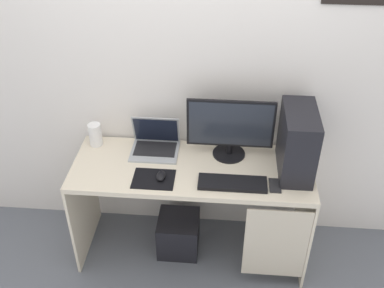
% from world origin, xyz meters
% --- Properties ---
extents(ground_plane, '(8.00, 8.00, 0.00)m').
position_xyz_m(ground_plane, '(0.00, 0.00, 0.00)').
color(ground_plane, slate).
extents(wall_back, '(4.00, 0.05, 2.60)m').
position_xyz_m(wall_back, '(0.00, 0.33, 1.30)').
color(wall_back, silver).
rests_on(wall_back, ground_plane).
extents(desk, '(1.55, 0.58, 0.77)m').
position_xyz_m(desk, '(0.02, -0.01, 0.61)').
color(desk, beige).
rests_on(desk, ground_plane).
extents(pc_tower, '(0.20, 0.40, 0.42)m').
position_xyz_m(pc_tower, '(0.64, 0.03, 0.98)').
color(pc_tower, black).
rests_on(pc_tower, desk).
extents(monitor, '(0.56, 0.22, 0.42)m').
position_xyz_m(monitor, '(0.23, 0.15, 0.98)').
color(monitor, black).
rests_on(monitor, desk).
extents(laptop, '(0.32, 0.25, 0.23)m').
position_xyz_m(laptop, '(-0.26, 0.17, 0.81)').
color(laptop, '#9EA3A8').
rests_on(laptop, desk).
extents(speaker, '(0.09, 0.09, 0.16)m').
position_xyz_m(speaker, '(-0.67, 0.19, 0.85)').
color(speaker, white).
rests_on(speaker, desk).
extents(keyboard, '(0.42, 0.14, 0.02)m').
position_xyz_m(keyboard, '(0.26, -0.15, 0.78)').
color(keyboard, black).
rests_on(keyboard, desk).
extents(mousepad, '(0.26, 0.20, 0.00)m').
position_xyz_m(mousepad, '(-0.23, -0.14, 0.77)').
color(mousepad, black).
rests_on(mousepad, desk).
extents(mouse_left, '(0.06, 0.10, 0.03)m').
position_xyz_m(mouse_left, '(-0.18, -0.13, 0.79)').
color(mouse_left, black).
rests_on(mouse_left, mousepad).
extents(cell_phone, '(0.07, 0.13, 0.01)m').
position_xyz_m(cell_phone, '(0.52, -0.15, 0.77)').
color(cell_phone, '#232326').
rests_on(cell_phone, desk).
extents(subwoofer, '(0.29, 0.29, 0.29)m').
position_xyz_m(subwoofer, '(-0.10, -0.00, 0.14)').
color(subwoofer, black).
rests_on(subwoofer, ground_plane).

